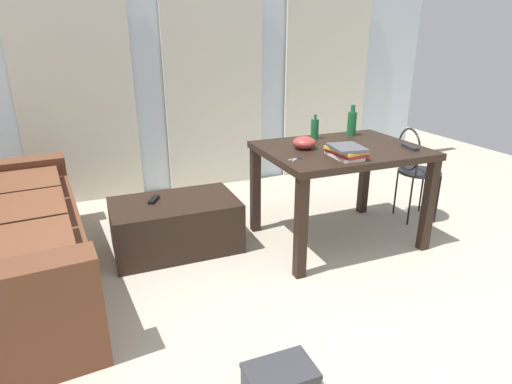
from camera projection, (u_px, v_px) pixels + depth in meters
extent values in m
plane|color=#B2A893|center=(304.00, 272.00, 2.95)|extent=(8.15, 8.15, 0.00)
cube|color=silver|center=(212.00, 67.00, 4.34)|extent=(5.16, 0.10, 2.48)
cube|color=beige|center=(76.00, 93.00, 3.87)|extent=(1.03, 0.03, 2.10)
cube|color=beige|center=(215.00, 87.00, 4.34)|extent=(1.03, 0.03, 2.10)
cube|color=beige|center=(327.00, 82.00, 4.80)|extent=(1.03, 0.03, 2.10)
cube|color=brown|center=(14.00, 254.00, 2.72)|extent=(1.01, 2.14, 0.45)
cube|color=brown|center=(9.00, 170.00, 3.40)|extent=(0.84, 0.27, 0.15)
cube|color=brown|center=(16.00, 187.00, 3.11)|extent=(0.63, 0.58, 0.10)
cube|color=brown|center=(15.00, 213.00, 2.65)|extent=(0.63, 0.58, 0.10)
cube|color=brown|center=(13.00, 251.00, 2.18)|extent=(0.63, 0.58, 0.10)
cube|color=black|center=(176.00, 225.00, 3.22)|extent=(0.93, 0.57, 0.39)
cube|color=black|center=(341.00, 150.00, 3.17)|extent=(1.17, 0.89, 0.05)
cube|color=black|center=(301.00, 229.00, 2.77)|extent=(0.07, 0.07, 0.71)
cube|color=black|center=(428.00, 206.00, 3.15)|extent=(0.07, 0.07, 0.71)
cube|color=black|center=(255.00, 190.00, 3.46)|extent=(0.07, 0.07, 0.71)
cube|color=black|center=(364.00, 175.00, 3.84)|extent=(0.07, 0.07, 0.71)
cylinder|color=black|center=(419.00, 172.00, 3.67)|extent=(0.36, 0.36, 0.02)
cylinder|color=black|center=(437.00, 200.00, 3.65)|extent=(0.02, 0.02, 0.43)
cylinder|color=black|center=(422.00, 190.00, 3.89)|extent=(0.02, 0.02, 0.43)
cylinder|color=black|center=(410.00, 202.00, 3.61)|extent=(0.02, 0.02, 0.43)
cylinder|color=black|center=(396.00, 192.00, 3.85)|extent=(0.02, 0.02, 0.43)
torus|color=black|center=(409.00, 149.00, 3.58)|extent=(0.09, 0.36, 0.36)
cylinder|color=black|center=(417.00, 166.00, 3.47)|extent=(0.02, 0.02, 0.20)
cylinder|color=black|center=(398.00, 156.00, 3.76)|extent=(0.02, 0.02, 0.20)
cylinder|color=#195B2D|center=(315.00, 129.00, 3.39)|extent=(0.06, 0.06, 0.16)
cylinder|color=#195B2D|center=(315.00, 117.00, 3.35)|extent=(0.02, 0.02, 0.04)
cylinder|color=#195B2D|center=(352.00, 124.00, 3.50)|extent=(0.07, 0.07, 0.19)
cylinder|color=#195B2D|center=(353.00, 109.00, 3.45)|extent=(0.04, 0.04, 0.06)
ellipsoid|color=#9E3833|center=(304.00, 143.00, 3.10)|extent=(0.17, 0.17, 0.09)
cube|color=silver|center=(344.00, 156.00, 2.90)|extent=(0.17, 0.28, 0.02)
cube|color=red|center=(347.00, 153.00, 2.90)|extent=(0.20, 0.29, 0.02)
cube|color=gold|center=(346.00, 150.00, 2.88)|extent=(0.20, 0.29, 0.02)
cube|color=#4C4C51|center=(347.00, 148.00, 2.86)|extent=(0.24, 0.28, 0.02)
cube|color=#232326|center=(410.00, 147.00, 3.12)|extent=(0.08, 0.17, 0.02)
cube|color=#9EA0A5|center=(295.00, 160.00, 2.83)|extent=(0.06, 0.06, 0.00)
torus|color=#262628|center=(298.00, 158.00, 2.88)|extent=(0.03, 0.03, 0.00)
cube|color=#9EA0A5|center=(293.00, 159.00, 2.85)|extent=(0.07, 0.03, 0.00)
torus|color=#262628|center=(299.00, 158.00, 2.88)|extent=(0.03, 0.03, 0.00)
cube|color=black|center=(154.00, 200.00, 3.15)|extent=(0.11, 0.15, 0.02)
cube|color=#38383D|center=(280.00, 383.00, 1.94)|extent=(0.31, 0.21, 0.11)
cube|color=#313135|center=(280.00, 371.00, 1.91)|extent=(0.32, 0.21, 0.02)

